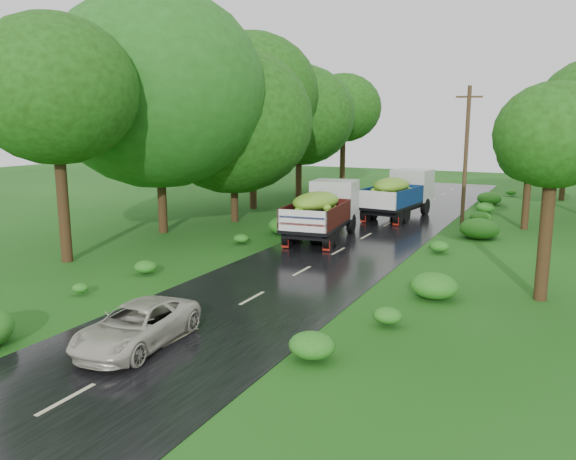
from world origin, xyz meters
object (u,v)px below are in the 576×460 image
Objects in this scene: car at (137,325)px; utility_pole at (466,158)px; truck_near at (324,208)px; truck_far at (400,192)px.

utility_pole reaches higher than car.
utility_pole is (6.09, 5.27, 2.46)m from truck_near.
truck_far is at bearing 83.31° from car.
truck_far is 0.90× the size of utility_pole.
car is at bearing -120.89° from utility_pole.
truck_far is 5.80m from utility_pole.
truck_far is (1.72, 8.23, 0.04)m from truck_near.
truck_far reaches higher than car.
utility_pole is at bearing -28.12° from truck_far.
utility_pole reaches higher than truck_near.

